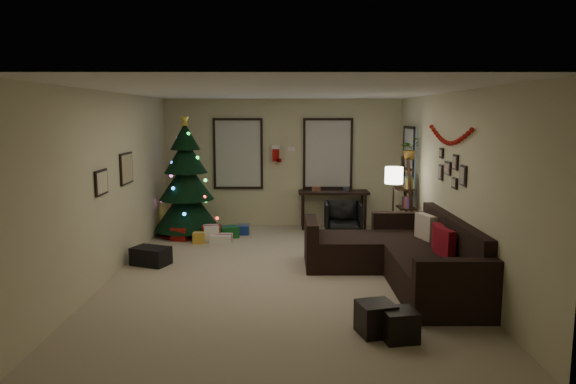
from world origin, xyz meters
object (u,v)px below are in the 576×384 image
Objects in this scene: desk at (333,195)px; bookshelf at (407,202)px; sofa at (405,258)px; christmas_tree at (186,185)px; desk_chair at (343,218)px.

bookshelf is at bearing -47.04° from desk.
sofa is 2.27m from bookshelf.
desk is at bearing 101.92° from sofa.
christmas_tree is 3.16m from desk_chair.
christmas_tree is at bearing 142.32° from sofa.
desk is 0.91× the size of bookshelf.
bookshelf is at bearing -30.19° from desk_chair.
desk_chair is 0.42× the size of bookshelf.
sofa reaches higher than desk_chair.
desk_chair is at bearing 101.90° from sofa.
desk is 1.82m from bookshelf.
christmas_tree is at bearing -178.63° from desk_chair.
sofa is 3.59m from desk.
sofa is 4.62× the size of desk_chair.
christmas_tree is 0.77× the size of sofa.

